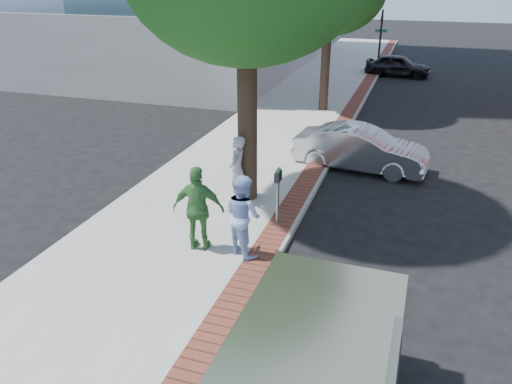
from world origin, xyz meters
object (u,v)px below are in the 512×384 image
at_px(person_gray, 237,170).
at_px(sedan_silver, 361,149).
at_px(parking_meter, 278,185).
at_px(person_officer, 243,215).
at_px(bg_car, 398,65).
at_px(person_green, 199,209).

distance_m(person_gray, sedan_silver, 4.85).
distance_m(parking_meter, person_officer, 1.62).
distance_m(person_gray, bg_car, 20.49).
bearing_deg(person_officer, person_gray, -34.52).
bearing_deg(parking_meter, person_green, -127.99).
relative_size(person_gray, person_officer, 1.01).
relative_size(person_officer, bg_car, 0.48).
distance_m(person_officer, sedan_silver, 6.63).
height_order(person_officer, sedan_silver, person_officer).
height_order(person_officer, person_green, person_green).
bearing_deg(parking_meter, sedan_silver, 73.86).
relative_size(person_green, sedan_silver, 0.47).
bearing_deg(sedan_silver, person_green, 163.91).
height_order(person_officer, bg_car, person_officer).
bearing_deg(bg_car, person_officer, 179.38).
height_order(sedan_silver, bg_car, sedan_silver).
xyz_separation_m(parking_meter, person_gray, (-1.36, 0.84, -0.12)).
bearing_deg(parking_meter, bg_car, 85.93).
bearing_deg(parking_meter, person_gray, 148.36).
height_order(parking_meter, sedan_silver, parking_meter).
bearing_deg(person_green, bg_car, -107.35).
xyz_separation_m(parking_meter, sedan_silver, (1.39, 4.81, -0.51)).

